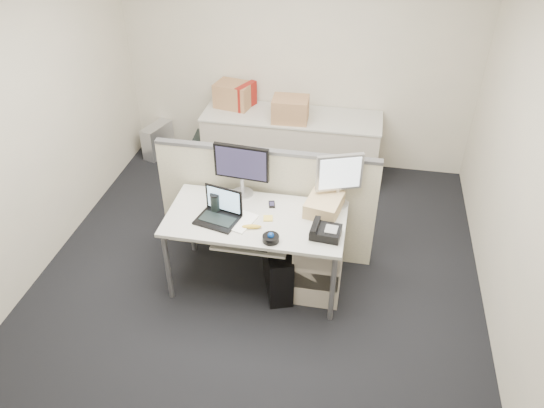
% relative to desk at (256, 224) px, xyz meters
% --- Properties ---
extents(floor, '(4.00, 4.50, 0.01)m').
position_rel_desk_xyz_m(floor, '(0.00, 0.00, -0.67)').
color(floor, black).
rests_on(floor, ground).
extents(wall_back, '(4.00, 0.02, 2.70)m').
position_rel_desk_xyz_m(wall_back, '(0.00, 2.25, 0.69)').
color(wall_back, beige).
rests_on(wall_back, ground).
extents(wall_left, '(0.02, 4.50, 2.70)m').
position_rel_desk_xyz_m(wall_left, '(-2.00, 0.00, 0.69)').
color(wall_left, beige).
rests_on(wall_left, ground).
extents(wall_right, '(0.02, 4.50, 2.70)m').
position_rel_desk_xyz_m(wall_right, '(2.00, 0.00, 0.69)').
color(wall_right, beige).
rests_on(wall_right, ground).
extents(desk, '(1.50, 0.75, 0.73)m').
position_rel_desk_xyz_m(desk, '(0.00, 0.00, 0.00)').
color(desk, '#B5B5AB').
rests_on(desk, floor).
extents(keyboard_tray, '(0.62, 0.32, 0.02)m').
position_rel_desk_xyz_m(keyboard_tray, '(0.00, -0.18, -0.04)').
color(keyboard_tray, '#B5B5AB').
rests_on(keyboard_tray, desk).
extents(drawer_pedestal, '(0.40, 0.55, 0.65)m').
position_rel_desk_xyz_m(drawer_pedestal, '(0.55, 0.05, -0.34)').
color(drawer_pedestal, '#B6AB99').
rests_on(drawer_pedestal, floor).
extents(cubicle_partition, '(2.00, 0.06, 1.10)m').
position_rel_desk_xyz_m(cubicle_partition, '(0.00, 0.45, -0.11)').
color(cubicle_partition, beige).
rests_on(cubicle_partition, floor).
extents(back_counter, '(2.00, 0.60, 0.72)m').
position_rel_desk_xyz_m(back_counter, '(0.00, 1.93, -0.30)').
color(back_counter, '#B6AB99').
rests_on(back_counter, floor).
extents(monitor_main, '(0.50, 0.23, 0.48)m').
position_rel_desk_xyz_m(monitor_main, '(-0.19, 0.32, 0.31)').
color(monitor_main, black).
rests_on(monitor_main, desk).
extents(monitor_small, '(0.44, 0.32, 0.48)m').
position_rel_desk_xyz_m(monitor_small, '(0.65, 0.32, 0.31)').
color(monitor_small, '#B7B7BC').
rests_on(monitor_small, desk).
extents(laptop, '(0.39, 0.33, 0.25)m').
position_rel_desk_xyz_m(laptop, '(-0.30, -0.11, 0.19)').
color(laptop, black).
rests_on(laptop, desk).
extents(trackball, '(0.14, 0.14, 0.05)m').
position_rel_desk_xyz_m(trackball, '(0.18, -0.28, 0.09)').
color(trackball, black).
rests_on(trackball, desk).
extents(desk_phone, '(0.25, 0.21, 0.08)m').
position_rel_desk_xyz_m(desk_phone, '(0.60, -0.14, 0.10)').
color(desk_phone, black).
rests_on(desk_phone, desk).
extents(paper_stack, '(0.30, 0.33, 0.01)m').
position_rel_desk_xyz_m(paper_stack, '(-0.12, -0.08, 0.07)').
color(paper_stack, white).
rests_on(paper_stack, desk).
extents(sticky_pad, '(0.09, 0.09, 0.01)m').
position_rel_desk_xyz_m(sticky_pad, '(0.11, 0.00, 0.07)').
color(sticky_pad, gold).
rests_on(sticky_pad, desk).
extents(travel_mug, '(0.09, 0.09, 0.16)m').
position_rel_desk_xyz_m(travel_mug, '(-0.35, 0.02, 0.15)').
color(travel_mug, black).
rests_on(travel_mug, desk).
extents(banana, '(0.17, 0.07, 0.04)m').
position_rel_desk_xyz_m(banana, '(0.00, -0.15, 0.08)').
color(banana, yellow).
rests_on(banana, desk).
extents(cellphone, '(0.07, 0.11, 0.01)m').
position_rel_desk_xyz_m(cellphone, '(0.10, 0.20, 0.07)').
color(cellphone, black).
rests_on(cellphone, desk).
extents(manila_folders, '(0.33, 0.39, 0.13)m').
position_rel_desk_xyz_m(manila_folders, '(0.55, 0.20, 0.13)').
color(manila_folders, tan).
rests_on(manila_folders, desk).
extents(keyboard, '(0.44, 0.18, 0.02)m').
position_rel_desk_xyz_m(keyboard, '(-0.05, -0.22, -0.02)').
color(keyboard, black).
rests_on(keyboard, keyboard_tray).
extents(pc_tower_desk, '(0.35, 0.54, 0.47)m').
position_rel_desk_xyz_m(pc_tower_desk, '(0.20, -0.05, -0.43)').
color(pc_tower_desk, black).
rests_on(pc_tower_desk, floor).
extents(pc_tower_spare_dark, '(0.22, 0.46, 0.42)m').
position_rel_desk_xyz_m(pc_tower_spare_dark, '(-1.05, 1.80, -0.45)').
color(pc_tower_spare_dark, black).
rests_on(pc_tower_spare_dark, floor).
extents(pc_tower_spare_silver, '(0.30, 0.46, 0.40)m').
position_rel_desk_xyz_m(pc_tower_spare_silver, '(-1.70, 2.03, -0.46)').
color(pc_tower_spare_silver, '#B7B7BC').
rests_on(pc_tower_spare_silver, floor).
extents(cardboard_box_left, '(0.45, 0.37, 0.30)m').
position_rel_desk_xyz_m(cardboard_box_left, '(-0.70, 2.05, 0.20)').
color(cardboard_box_left, '#B27650').
rests_on(cardboard_box_left, back_counter).
extents(cardboard_box_right, '(0.40, 0.32, 0.28)m').
position_rel_desk_xyz_m(cardboard_box_right, '(0.00, 1.81, 0.20)').
color(cardboard_box_right, '#B27650').
rests_on(cardboard_box_right, back_counter).
extents(red_binder, '(0.20, 0.33, 0.30)m').
position_rel_desk_xyz_m(red_binder, '(-0.55, 2.03, 0.21)').
color(red_binder, maroon).
rests_on(red_binder, back_counter).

